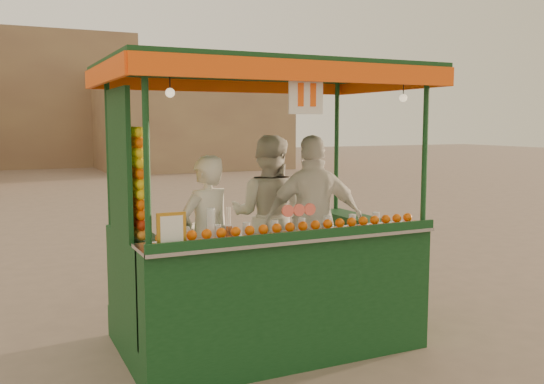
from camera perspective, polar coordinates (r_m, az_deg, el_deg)
name	(u,v)px	position (r m, az deg, el deg)	size (l,w,h in m)	color
ground	(250,351)	(6.25, -2.12, -14.97)	(90.00, 90.00, 0.00)	#6C594D
building_right	(191,119)	(30.77, -7.82, 6.94)	(9.00, 6.00, 5.00)	#967B55
juice_cart	(261,259)	(6.07, -1.05, -6.41)	(3.17, 2.05, 2.88)	#0E3615
vendor_left	(206,238)	(5.95, -6.32, -4.44)	(0.70, 0.58, 1.65)	white
vendor_middle	(268,215)	(6.81, -0.37, -2.24)	(1.13, 1.09, 1.83)	silver
vendor_right	(314,221)	(6.37, 4.05, -2.81)	(1.16, 0.74, 1.84)	silver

